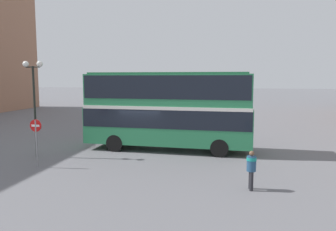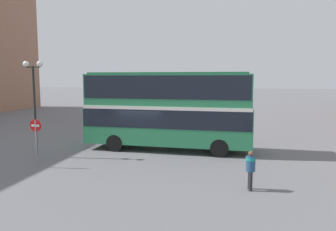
{
  "view_description": "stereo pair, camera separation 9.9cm",
  "coord_description": "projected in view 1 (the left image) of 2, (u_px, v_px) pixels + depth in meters",
  "views": [
    {
      "loc": [
        5.11,
        -18.85,
        4.4
      ],
      "look_at": [
        1.47,
        0.49,
        2.12
      ],
      "focal_mm": 35.0,
      "sensor_mm": 36.0,
      "label": 1
    },
    {
      "loc": [
        5.21,
        -18.83,
        4.4
      ],
      "look_at": [
        1.47,
        0.49,
        2.12
      ],
      "focal_mm": 35.0,
      "sensor_mm": 36.0,
      "label": 2
    }
  ],
  "objects": [
    {
      "name": "no_entry_sign",
      "position": [
        36.0,
        136.0,
        15.95
      ],
      "size": [
        0.6,
        0.08,
        2.38
      ],
      "color": "gray",
      "rests_on": "ground_plane"
    },
    {
      "name": "ground_plane",
      "position": [
        143.0,
        151.0,
        19.84
      ],
      "size": [
        240.0,
        240.0,
        0.0
      ],
      "primitive_type": "plane",
      "color": "slate"
    },
    {
      "name": "double_decker_bus",
      "position": [
        168.0,
        106.0,
        19.74
      ],
      "size": [
        10.11,
        2.96,
        4.71
      ],
      "rotation": [
        0.0,
        0.0,
        -0.04
      ],
      "color": "#287A4C",
      "rests_on": "ground_plane"
    },
    {
      "name": "parked_car_kerb_near",
      "position": [
        157.0,
        112.0,
        35.07
      ],
      "size": [
        4.72,
        2.45,
        1.49
      ],
      "rotation": [
        0.0,
        0.0,
        2.99
      ],
      "color": "silver",
      "rests_on": "ground_plane"
    },
    {
      "name": "street_lamp_twin_globe",
      "position": [
        34.0,
        88.0,
        17.84
      ],
      "size": [
        1.17,
        0.33,
        5.3
      ],
      "color": "black",
      "rests_on": "ground_plane"
    },
    {
      "name": "pedestrian_foreground",
      "position": [
        251.0,
        166.0,
        12.8
      ],
      "size": [
        0.43,
        0.43,
        1.56
      ],
      "rotation": [
        0.0,
        0.0,
        3.26
      ],
      "color": "#232328",
      "rests_on": "ground_plane"
    }
  ]
}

